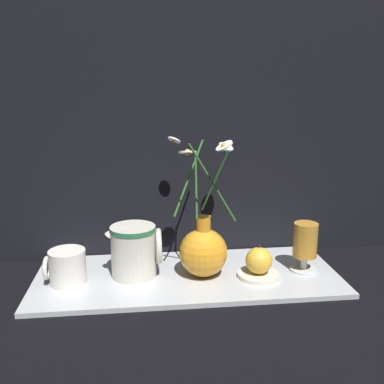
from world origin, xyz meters
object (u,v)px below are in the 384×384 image
Objects in this scene: ceramic_pitcher at (135,249)px; tea_glass at (305,243)px; vase_with_flowers at (203,249)px; yellow_mug at (67,267)px; orange_fruit at (259,261)px.

ceramic_pitcher is 0.43m from tea_glass.
vase_with_flowers is 3.64× the size of yellow_mug.
tea_glass is 1.71× the size of orange_fruit.
yellow_mug is 0.69× the size of ceramic_pitcher.
tea_glass is 0.13m from orange_fruit.
yellow_mug is 0.17m from ceramic_pitcher.
orange_fruit is (0.31, -0.04, -0.03)m from ceramic_pitcher.
yellow_mug is at bearing -178.73° from vase_with_flowers.
vase_with_flowers is 0.33m from yellow_mug.
orange_fruit is (0.47, -0.02, 0.00)m from yellow_mug.
yellow_mug is 0.76× the size of tea_glass.
orange_fruit is (0.14, -0.03, -0.03)m from vase_with_flowers.
vase_with_flowers reaches higher than ceramic_pitcher.
orange_fruit is at bearing -8.18° from ceramic_pitcher.
ceramic_pitcher is at bearing 171.82° from orange_fruit.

